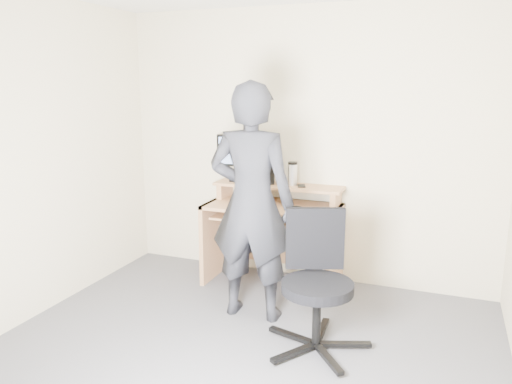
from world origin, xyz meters
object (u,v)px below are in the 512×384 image
Objects in this scene: desk at (275,224)px; person at (252,203)px; office_chair at (316,276)px; monitor at (241,154)px.

desk is 0.83m from person.
office_chair is 0.77m from person.
person is (-0.59, 0.28, 0.41)m from office_chair.
office_chair is 0.51× the size of person.
desk is 1.28× the size of office_chair.
office_chair is (1.02, -1.10, -0.66)m from monitor.
office_chair reaches higher than desk.
desk is 1.21m from office_chair.
monitor is 0.96m from person.
desk is at bearing 102.04° from office_chair.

